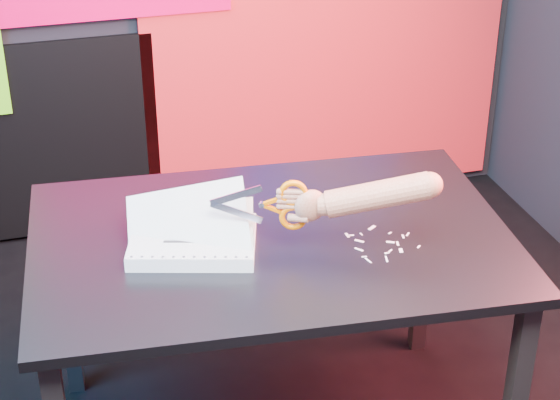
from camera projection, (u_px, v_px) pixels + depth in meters
name	position (u px, v px, depth m)	size (l,w,h in m)	color
room	(272.00, 26.00, 2.30)	(3.01, 3.01, 2.71)	black
backdrop	(190.00, 10.00, 3.74)	(2.88, 0.05, 2.08)	red
work_table	(271.00, 260.00, 2.62)	(1.39, 0.99, 0.75)	#282727
printout_stack	(193.00, 241.00, 2.52)	(0.39, 0.33, 0.18)	white
scissors	(286.00, 205.00, 2.45)	(0.25, 0.09, 0.15)	#ACB6D5
hand_forearm	(367.00, 197.00, 2.42)	(0.40, 0.17, 0.15)	#A87058
paper_clippings	(379.00, 243.00, 2.55)	(0.18, 0.19, 0.00)	silver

